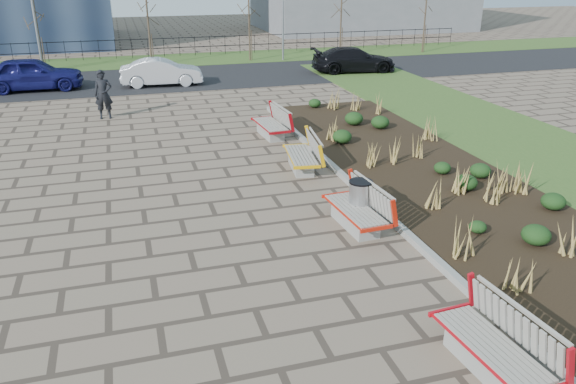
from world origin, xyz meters
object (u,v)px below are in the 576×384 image
object	(u,v)px
bench_a	(492,342)
car_blue	(32,74)
bench_d	(270,123)
bench_c	(301,153)
car_black	(354,60)
lamp_east	(283,10)
bench_b	(355,207)
pedestrian	(103,95)
car_silver	(162,72)
lamp_west	(34,16)
litter_bin	(360,201)

from	to	relation	value
bench_a	car_blue	size ratio (longest dim) A/B	0.46
bench_d	car_blue	bearing A→B (deg)	125.85
bench_c	car_black	world-z (taller)	car_black
bench_d	car_blue	size ratio (longest dim) A/B	0.46
lamp_east	bench_b	bearing A→B (deg)	-102.07
car_black	lamp_east	distance (m)	6.11
bench_d	pedestrian	world-z (taller)	pedestrian
car_silver	pedestrian	bearing A→B (deg)	159.13
pedestrian	car_silver	world-z (taller)	pedestrian
car_silver	lamp_east	xyz separation A→B (m)	(7.90, 5.70, 2.37)
car_silver	bench_d	bearing A→B (deg)	-159.95
car_silver	lamp_west	distance (m)	8.68
car_silver	lamp_west	xyz separation A→B (m)	(-6.10, 5.70, 2.37)
bench_d	pedestrian	bearing A→B (deg)	138.64
car_blue	bench_c	bearing A→B (deg)	-147.98
bench_b	pedestrian	size ratio (longest dim) A/B	1.11
bench_a	lamp_west	world-z (taller)	lamp_west
lamp_east	car_silver	bearing A→B (deg)	-144.19
bench_b	car_silver	bearing A→B (deg)	95.54
pedestrian	lamp_west	world-z (taller)	lamp_west
bench_a	lamp_west	size ratio (longest dim) A/B	0.35
bench_d	pedestrian	size ratio (longest dim) A/B	1.11
litter_bin	car_blue	distance (m)	20.19
car_blue	lamp_west	distance (m)	5.57
bench_b	pedestrian	world-z (taller)	pedestrian
car_black	car_blue	bearing A→B (deg)	97.03
lamp_west	lamp_east	size ratio (longest dim) A/B	1.00
bench_d	bench_a	bearing A→B (deg)	-94.06
car_silver	car_black	distance (m)	10.59
litter_bin	lamp_west	distance (m)	25.01
bench_b	bench_a	bearing A→B (deg)	-93.76
car_black	lamp_east	world-z (taller)	lamp_east
bench_d	bench_c	bearing A→B (deg)	-94.06
car_black	lamp_east	xyz separation A→B (m)	(-2.66, 4.97, 2.34)
bench_b	lamp_east	world-z (taller)	lamp_east
litter_bin	car_blue	size ratio (longest dim) A/B	0.22
car_black	lamp_east	bearing A→B (deg)	34.75
bench_b	bench_c	xyz separation A→B (m)	(0.00, 4.11, 0.00)
car_blue	lamp_west	world-z (taller)	lamp_west
pedestrian	litter_bin	bearing A→B (deg)	-59.69
car_black	lamp_east	size ratio (longest dim) A/B	0.78
bench_a	bench_c	bearing A→B (deg)	85.51
bench_a	car_black	size ratio (longest dim) A/B	0.45
car_blue	car_black	xyz separation A→B (m)	(16.56, 0.13, -0.11)
bench_a	litter_bin	xyz separation A→B (m)	(0.24, 5.45, -0.01)
pedestrian	bench_b	bearing A→B (deg)	-61.20
bench_d	lamp_east	xyz separation A→B (m)	(5.00, 15.75, 2.54)
car_silver	lamp_west	size ratio (longest dim) A/B	0.66
bench_b	car_silver	distance (m)	17.93
bench_d	pedestrian	xyz separation A→B (m)	(-5.58, 4.25, 0.45)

